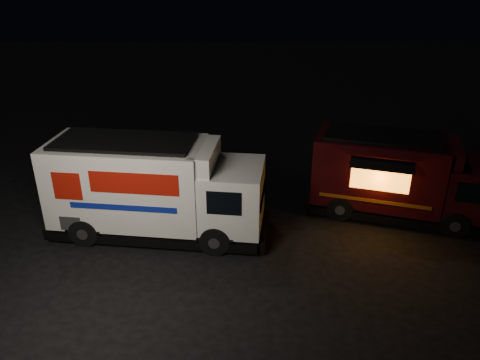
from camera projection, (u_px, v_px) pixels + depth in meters
The scene contains 3 objects.
ground at pixel (170, 251), 14.23m from camera, with size 80.00×80.00×0.00m, color black.
white_truck at pixel (158, 188), 14.59m from camera, with size 6.92×2.36×3.14m, color white, non-canonical shape.
red_truck at pixel (402, 177), 15.71m from camera, with size 6.13×2.25×2.85m, color #35090B, non-canonical shape.
Camera 1 is at (2.27, -11.92, 8.03)m, focal length 35.00 mm.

